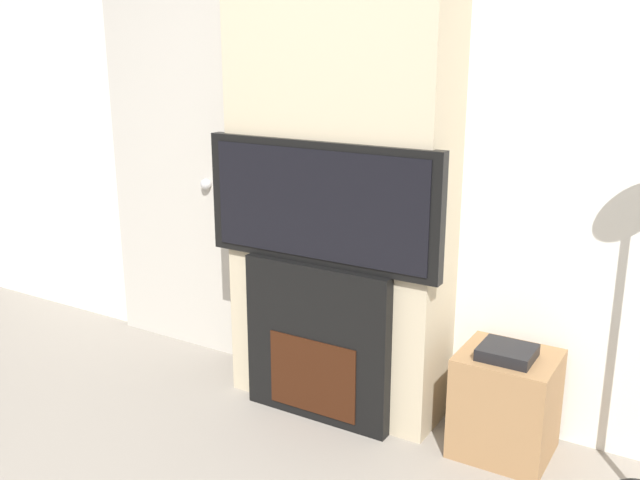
{
  "coord_description": "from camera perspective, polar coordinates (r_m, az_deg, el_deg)",
  "views": [
    {
      "loc": [
        1.6,
        -1.02,
        1.75
      ],
      "look_at": [
        0.0,
        1.63,
        0.88
      ],
      "focal_mm": 40.0,
      "sensor_mm": 36.0,
      "label": 1
    }
  ],
  "objects": [
    {
      "name": "wall_back",
      "position": [
        3.47,
        3.41,
        9.05
      ],
      "size": [
        6.0,
        0.06,
        2.7
      ],
      "color": "silver",
      "rests_on": "ground_plane"
    },
    {
      "name": "chimney_breast",
      "position": [
        3.28,
        1.66,
        8.69
      ],
      "size": [
        1.05,
        0.37,
        2.7
      ],
      "color": "#BCAD8E",
      "rests_on": "ground_plane"
    },
    {
      "name": "fireplace",
      "position": [
        3.39,
        -0.01,
        -8.13
      ],
      "size": [
        0.75,
        0.15,
        0.77
      ],
      "color": "black",
      "rests_on": "ground_plane"
    },
    {
      "name": "television",
      "position": [
        3.18,
        -0.03,
        2.91
      ],
      "size": [
        1.17,
        0.07,
        0.56
      ],
      "color": "black",
      "rests_on": "fireplace"
    },
    {
      "name": "media_stand",
      "position": [
        3.26,
        14.62,
        -12.44
      ],
      "size": [
        0.41,
        0.37,
        0.51
      ],
      "color": "#997047",
      "rests_on": "ground_plane"
    },
    {
      "name": "entry_door",
      "position": [
        4.16,
        -11.89,
        5.46
      ],
      "size": [
        0.84,
        0.09,
        2.07
      ],
      "color": "#BCB7AD",
      "rests_on": "ground_plane"
    }
  ]
}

